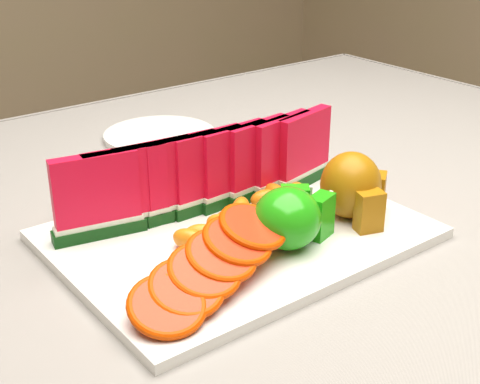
{
  "coord_description": "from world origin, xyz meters",
  "views": [
    {
      "loc": [
        -0.43,
        -0.62,
        1.13
      ],
      "look_at": [
        -0.01,
        -0.07,
        0.81
      ],
      "focal_mm": 50.0,
      "sensor_mm": 36.0,
      "label": 1
    }
  ],
  "objects_px": {
    "apple_cluster": "(291,217)",
    "side_plate": "(160,135)",
    "platter": "(237,234)",
    "pear_cluster": "(353,187)"
  },
  "relations": [
    {
      "from": "platter",
      "to": "side_plate",
      "type": "distance_m",
      "value": 0.36
    },
    {
      "from": "platter",
      "to": "apple_cluster",
      "type": "xyz_separation_m",
      "value": [
        0.03,
        -0.06,
        0.04
      ]
    },
    {
      "from": "apple_cluster",
      "to": "side_plate",
      "type": "bearing_deg",
      "value": 78.7
    },
    {
      "from": "platter",
      "to": "pear_cluster",
      "type": "height_order",
      "value": "pear_cluster"
    },
    {
      "from": "apple_cluster",
      "to": "pear_cluster",
      "type": "height_order",
      "value": "pear_cluster"
    },
    {
      "from": "apple_cluster",
      "to": "pear_cluster",
      "type": "distance_m",
      "value": 0.1
    },
    {
      "from": "pear_cluster",
      "to": "side_plate",
      "type": "relative_size",
      "value": 0.39
    },
    {
      "from": "platter",
      "to": "side_plate",
      "type": "relative_size",
      "value": 1.7
    },
    {
      "from": "platter",
      "to": "side_plate",
      "type": "xyz_separation_m",
      "value": [
        0.11,
        0.35,
        -0.0
      ]
    },
    {
      "from": "apple_cluster",
      "to": "side_plate",
      "type": "xyz_separation_m",
      "value": [
        0.08,
        0.41,
        -0.04
      ]
    }
  ]
}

